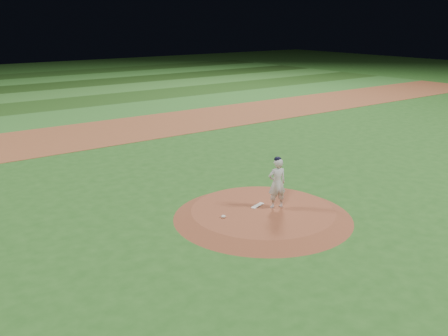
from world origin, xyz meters
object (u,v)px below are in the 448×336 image
(pitching_rubber, at_px, (257,206))
(pitchers_mound, at_px, (263,213))
(rosin_bag, at_px, (223,216))
(pitcher_on_mound, at_px, (277,183))

(pitching_rubber, bearing_deg, pitchers_mound, -119.75)
(pitchers_mound, xyz_separation_m, rosin_bag, (-1.35, 0.21, 0.16))
(pitchers_mound, relative_size, pitcher_on_mound, 3.36)
(pitchers_mound, height_order, pitcher_on_mound, pitcher_on_mound)
(pitchers_mound, distance_m, pitching_rubber, 0.36)
(pitchers_mound, relative_size, rosin_bag, 40.15)
(pitchers_mound, bearing_deg, pitcher_on_mound, -13.50)
(pitcher_on_mound, bearing_deg, pitchers_mound, 166.50)
(pitching_rubber, relative_size, pitcher_on_mound, 0.34)
(pitching_rubber, xyz_separation_m, rosin_bag, (-1.42, -0.12, 0.02))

